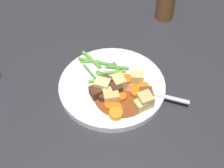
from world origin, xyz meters
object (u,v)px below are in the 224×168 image
object	(u,v)px
potato_chunk_3	(111,95)
meat_chunk_4	(104,97)
carrot_slice_4	(116,109)
potato_chunk_2	(145,100)
potato_chunk_4	(103,87)
carrot_slice_5	(127,79)
dinner_plate	(112,86)
meat_chunk_1	(105,82)
potato_chunk_5	(140,105)
potato_chunk_1	(119,82)
meat_chunk_0	(146,94)
carrot_slice_1	(110,105)
carrot_slice_3	(121,97)
carrot_slice_6	(137,92)
meat_chunk_2	(96,93)
carrot_slice_2	(116,114)
carrot_slice_0	(144,88)
fork	(150,93)
potato_chunk_0	(137,78)
meat_chunk_3	(116,89)

from	to	relation	value
potato_chunk_3	meat_chunk_4	size ratio (longest dim) A/B	1.64
carrot_slice_4	potato_chunk_3	world-z (taller)	potato_chunk_3
potato_chunk_2	potato_chunk_4	distance (m)	0.10
carrot_slice_5	dinner_plate	bearing A→B (deg)	-119.26
potato_chunk_4	meat_chunk_4	xyz separation A→B (m)	(0.02, -0.02, -0.01)
carrot_slice_4	meat_chunk_1	world-z (taller)	meat_chunk_1
potato_chunk_5	meat_chunk_1	size ratio (longest dim) A/B	0.96
carrot_slice_4	potato_chunk_1	world-z (taller)	potato_chunk_1
carrot_slice_5	potato_chunk_3	xyz separation A→B (m)	(0.01, -0.07, 0.01)
potato_chunk_3	meat_chunk_0	distance (m)	0.08
carrot_slice_1	potato_chunk_2	xyz separation A→B (m)	(0.05, 0.06, 0.01)
potato_chunk_1	potato_chunk_4	size ratio (longest dim) A/B	1.02
carrot_slice_3	carrot_slice_6	distance (m)	0.04
potato_chunk_1	potato_chunk_3	distance (m)	0.04
carrot_slice_1	carrot_slice_4	world-z (taller)	carrot_slice_4
meat_chunk_0	meat_chunk_2	xyz separation A→B (m)	(-0.08, -0.08, 0.00)
carrot_slice_3	potato_chunk_3	world-z (taller)	potato_chunk_3
carrot_slice_3	potato_chunk_5	distance (m)	0.05
carrot_slice_3	meat_chunk_1	bearing A→B (deg)	176.06
carrot_slice_2	carrot_slice_3	distance (m)	0.05
carrot_slice_4	potato_chunk_2	world-z (taller)	potato_chunk_2
potato_chunk_5	meat_chunk_0	distance (m)	0.04
carrot_slice_3	potato_chunk_1	bearing A→B (deg)	142.11
potato_chunk_1	meat_chunk_0	xyz separation A→B (m)	(0.07, 0.02, -0.00)
carrot_slice_5	meat_chunk_4	xyz separation A→B (m)	(0.00, -0.08, 0.00)
carrot_slice_0	potato_chunk_2	size ratio (longest dim) A/B	0.81
carrot_slice_0	meat_chunk_1	size ratio (longest dim) A/B	0.97
carrot_slice_5	fork	size ratio (longest dim) A/B	0.17
meat_chunk_2	meat_chunk_4	world-z (taller)	meat_chunk_2
carrot_slice_3	potato_chunk_5	xyz separation A→B (m)	(0.05, 0.01, 0.00)
potato_chunk_0	carrot_slice_6	bearing A→B (deg)	-47.37
potato_chunk_1	meat_chunk_2	world-z (taller)	potato_chunk_1
carrot_slice_3	meat_chunk_3	world-z (taller)	meat_chunk_3
dinner_plate	meat_chunk_4	world-z (taller)	meat_chunk_4
potato_chunk_1	carrot_slice_3	bearing A→B (deg)	-37.89
meat_chunk_3	meat_chunk_0	bearing A→B (deg)	35.84
potato_chunk_3	carrot_slice_1	bearing A→B (deg)	-49.16
meat_chunk_0	fork	bearing A→B (deg)	91.84
carrot_slice_0	carrot_slice_5	xyz separation A→B (m)	(-0.05, -0.01, -0.00)
carrot_slice_5	meat_chunk_1	size ratio (longest dim) A/B	1.04
carrot_slice_0	meat_chunk_2	size ratio (longest dim) A/B	0.92
meat_chunk_0	meat_chunk_2	bearing A→B (deg)	-135.00
carrot_slice_2	carrot_slice_3	world-z (taller)	same
carrot_slice_6	potato_chunk_0	xyz separation A→B (m)	(-0.03, 0.03, 0.01)
potato_chunk_0	meat_chunk_2	xyz separation A→B (m)	(-0.04, -0.10, -0.00)
carrot_slice_4	potato_chunk_2	xyz separation A→B (m)	(0.03, 0.06, 0.01)
carrot_slice_5	carrot_slice_6	world-z (taller)	same
carrot_slice_0	meat_chunk_3	bearing A→B (deg)	-124.62
carrot_slice_3	potato_chunk_3	xyz separation A→B (m)	(-0.02, -0.02, 0.01)
carrot_slice_3	carrot_slice_5	distance (m)	0.06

